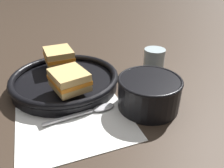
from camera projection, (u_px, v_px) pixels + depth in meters
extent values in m
plane|color=#382B21|center=(99.00, 110.00, 0.55)|extent=(4.00, 4.00, 0.00)
cube|color=white|center=(75.00, 122.00, 0.50)|extent=(0.27, 0.24, 0.00)
cylinder|color=black|center=(149.00, 93.00, 0.54)|extent=(0.15, 0.15, 0.08)
cylinder|color=orange|center=(150.00, 84.00, 0.53)|extent=(0.13, 0.13, 0.01)
torus|color=black|center=(150.00, 80.00, 0.52)|extent=(0.16, 0.16, 0.01)
cube|color=#B7B7BC|center=(69.00, 117.00, 0.51)|extent=(0.12, 0.01, 0.01)
ellipsoid|color=#B7B7BC|center=(104.00, 107.00, 0.54)|extent=(0.06, 0.03, 0.01)
cylinder|color=black|center=(66.00, 83.00, 0.64)|extent=(0.30, 0.30, 0.02)
torus|color=black|center=(65.00, 77.00, 0.63)|extent=(0.31, 0.31, 0.02)
cube|color=#DBB26B|center=(59.00, 61.00, 0.69)|extent=(0.08, 0.09, 0.02)
cube|color=orange|center=(59.00, 56.00, 0.68)|extent=(0.08, 0.10, 0.01)
cube|color=#DBB26B|center=(58.00, 52.00, 0.67)|extent=(0.08, 0.09, 0.02)
cube|color=#DBB26B|center=(70.00, 85.00, 0.56)|extent=(0.10, 0.11, 0.02)
cube|color=orange|center=(69.00, 80.00, 0.55)|extent=(0.10, 0.11, 0.01)
cube|color=#DBB26B|center=(69.00, 75.00, 0.54)|extent=(0.10, 0.11, 0.02)
cylinder|color=silver|center=(154.00, 64.00, 0.67)|extent=(0.06, 0.06, 0.10)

